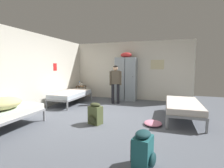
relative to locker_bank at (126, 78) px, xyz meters
The scene contains 14 objects.
ground_plane 2.84m from the locker_bank, 87.12° to the right, with size 9.43×9.43×0.00m, color #565B66.
room_backdrop 1.79m from the locker_bank, 134.22° to the right, with size 5.22×5.95×2.56m.
locker_bank is the anchor object (origin of this frame).
shelf_unit 2.21m from the locker_bank, behind, with size 0.38×0.30×0.57m.
bed_left_rear 2.42m from the locker_bank, 142.58° to the right, with size 0.90×1.90×0.49m.
bed_right 3.06m from the locker_bank, 44.60° to the right, with size 0.90×1.90×0.49m.
bed_left_front 4.79m from the locker_bank, 113.11° to the right, with size 0.90×1.90×0.49m.
bedding_heap 4.69m from the locker_bank, 113.37° to the right, with size 0.63×0.87×0.28m.
person_traveler 0.85m from the locker_bank, 106.06° to the right, with size 0.45×0.29×1.51m.
water_bottle 2.22m from the locker_bank, behind, with size 0.07×0.07×0.20m.
lotion_bottle 2.08m from the locker_bank, behind, with size 0.06×0.06×0.17m.
backpack_olive 3.32m from the locker_bank, 90.60° to the right, with size 0.38×0.39×0.55m.
backpack_teal 4.96m from the locker_bank, 73.64° to the right, with size 0.37×0.36×0.55m.
clothes_pile_pink 3.31m from the locker_bank, 64.17° to the right, with size 0.45×0.50×0.09m.
Camera 1 is at (1.53, -4.37, 1.47)m, focal length 26.59 mm.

